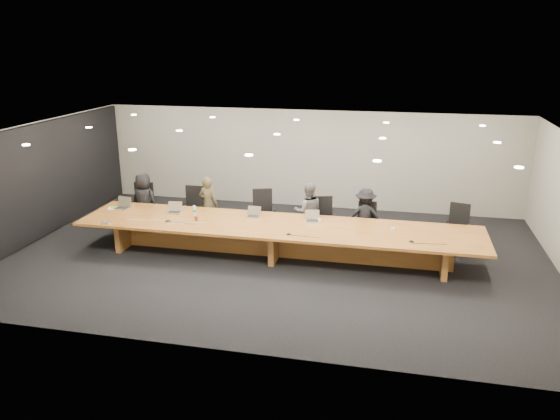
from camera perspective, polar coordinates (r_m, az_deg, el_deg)
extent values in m
plane|color=black|center=(12.39, -0.30, -4.82)|extent=(12.00, 12.00, 0.00)
cube|color=#B4B1A4|center=(15.74, 2.93, 5.35)|extent=(12.00, 0.02, 2.80)
cube|color=black|center=(14.42, -24.02, 2.60)|extent=(0.08, 7.84, 2.74)
cube|color=brown|center=(12.13, -0.31, -1.68)|extent=(9.00, 1.80, 0.06)
cube|color=brown|center=(12.26, -0.30, -3.33)|extent=(7.65, 0.15, 0.69)
cube|color=brown|center=(13.48, -15.42, -2.04)|extent=(0.12, 1.26, 0.69)
cube|color=brown|center=(12.26, -0.30, -3.33)|extent=(0.12, 1.26, 0.69)
cube|color=brown|center=(12.04, 16.70, -4.51)|extent=(0.12, 1.26, 0.69)
imported|color=black|center=(14.38, -14.01, 0.90)|extent=(0.77, 0.55, 1.46)
imported|color=#3F3822|center=(13.80, -7.48, 0.55)|extent=(0.59, 0.45, 1.44)
imported|color=#59595C|center=(13.20, 2.95, -0.15)|extent=(0.80, 0.69, 1.42)
imported|color=black|center=(13.10, 8.88, -0.64)|extent=(0.89, 0.53, 1.35)
cylinder|color=silver|center=(12.85, -8.95, -0.10)|extent=(0.08, 0.08, 0.23)
cylinder|color=brown|center=(12.54, -8.74, -0.85)|extent=(0.09, 0.09, 0.10)
cone|color=white|center=(12.28, 4.17, -1.12)|extent=(0.09, 0.09, 0.09)
cone|color=white|center=(11.95, 11.72, -2.00)|extent=(0.07, 0.07, 0.08)
cube|color=silver|center=(13.88, -16.92, 0.20)|extent=(0.35, 0.31, 0.02)
cube|color=#56D338|center=(13.88, -17.00, 0.28)|extent=(0.14, 0.09, 0.02)
cube|color=#BCBCC1|center=(12.83, -17.69, -1.25)|extent=(0.20, 0.16, 0.03)
cone|color=black|center=(12.60, -11.65, -1.09)|extent=(0.15, 0.15, 0.03)
cone|color=black|center=(11.52, 0.92, -2.51)|extent=(0.14, 0.14, 0.03)
cone|color=black|center=(11.43, 13.58, -3.18)|extent=(0.12, 0.12, 0.03)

